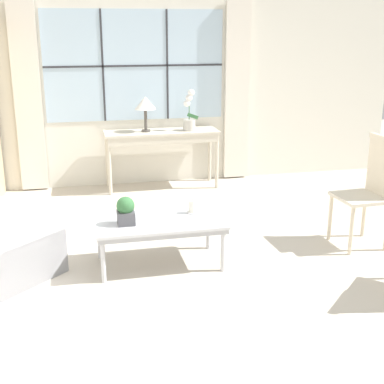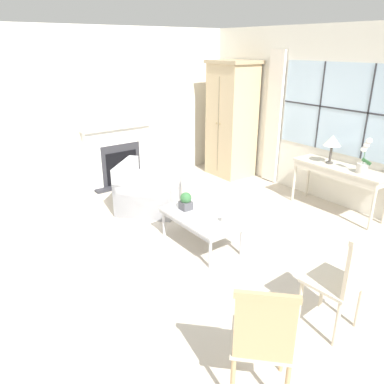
# 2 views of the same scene
# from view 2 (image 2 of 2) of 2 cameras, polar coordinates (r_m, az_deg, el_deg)

# --- Properties ---
(ground_plane) EXTENTS (14.00, 14.00, 0.00)m
(ground_plane) POSITION_cam_2_polar(r_m,az_deg,el_deg) (4.79, -0.78, -9.82)
(ground_plane) COLOR #BCB2A3
(wall_back_windowed) EXTENTS (7.20, 0.14, 2.80)m
(wall_back_windowed) POSITION_cam_2_polar(r_m,az_deg,el_deg) (6.44, 21.96, 10.18)
(wall_back_windowed) COLOR silver
(wall_back_windowed) RESTS_ON ground_plane
(wall_left) EXTENTS (0.06, 7.20, 2.80)m
(wall_left) POSITION_cam_2_polar(r_m,az_deg,el_deg) (7.10, -11.46, 12.29)
(wall_left) COLOR silver
(wall_left) RESTS_ON ground_plane
(fireplace) EXTENTS (0.34, 1.35, 1.99)m
(fireplace) POSITION_cam_2_polar(r_m,az_deg,el_deg) (7.12, -11.16, 6.22)
(fireplace) COLOR #2D2D33
(fireplace) RESTS_ON ground_plane
(armoire) EXTENTS (0.89, 0.73, 2.22)m
(armoire) POSITION_cam_2_polar(r_m,az_deg,el_deg) (7.52, 6.04, 10.91)
(armoire) COLOR tan
(armoire) RESTS_ON ground_plane
(console_table) EXTENTS (1.46, 0.46, 0.75)m
(console_table) POSITION_cam_2_polar(r_m,az_deg,el_deg) (6.20, 21.61, 2.90)
(console_table) COLOR beige
(console_table) RESTS_ON ground_plane
(table_lamp) EXTENTS (0.27, 0.27, 0.45)m
(table_lamp) POSITION_cam_2_polar(r_m,az_deg,el_deg) (6.19, 20.61, 7.22)
(table_lamp) COLOR #4C4742
(table_lamp) RESTS_ON console_table
(potted_orchid) EXTENTS (0.20, 0.16, 0.52)m
(potted_orchid) POSITION_cam_2_polar(r_m,az_deg,el_deg) (5.93, 24.70, 4.45)
(potted_orchid) COLOR #BCB7AD
(potted_orchid) RESTS_ON console_table
(armchair_upholstered) EXTENTS (1.21, 1.20, 0.77)m
(armchair_upholstered) POSITION_cam_2_polar(r_m,az_deg,el_deg) (6.03, -6.88, -0.34)
(armchair_upholstered) COLOR #B2B2B7
(armchair_upholstered) RESTS_ON ground_plane
(side_chair_wooden) EXTENTS (0.46, 0.46, 1.06)m
(side_chair_wooden) POSITION_cam_2_polar(r_m,az_deg,el_deg) (3.63, 22.30, -11.77)
(side_chair_wooden) COLOR beige
(side_chair_wooden) RESTS_ON ground_plane
(accent_chair_wooden) EXTENTS (0.62, 0.62, 1.02)m
(accent_chair_wooden) POSITION_cam_2_polar(r_m,az_deg,el_deg) (2.86, 10.69, -20.94)
(accent_chair_wooden) COLOR beige
(accent_chair_wooden) RESTS_ON ground_plane
(coffee_table) EXTENTS (1.12, 0.61, 0.42)m
(coffee_table) POSITION_cam_2_polar(r_m,az_deg,el_deg) (4.89, 1.38, -4.12)
(coffee_table) COLOR #BCBCC1
(coffee_table) RESTS_ON ground_plane
(potted_plant_small) EXTENTS (0.15, 0.15, 0.24)m
(potted_plant_small) POSITION_cam_2_polar(r_m,az_deg,el_deg) (5.01, -0.95, -1.37)
(potted_plant_small) COLOR #4C4C51
(potted_plant_small) RESTS_ON coffee_table
(pillar_candle) EXTENTS (0.10, 0.10, 0.13)m
(pillar_candle) POSITION_cam_2_polar(r_m,az_deg,el_deg) (4.69, 4.94, -4.04)
(pillar_candle) COLOR silver
(pillar_candle) RESTS_ON coffee_table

